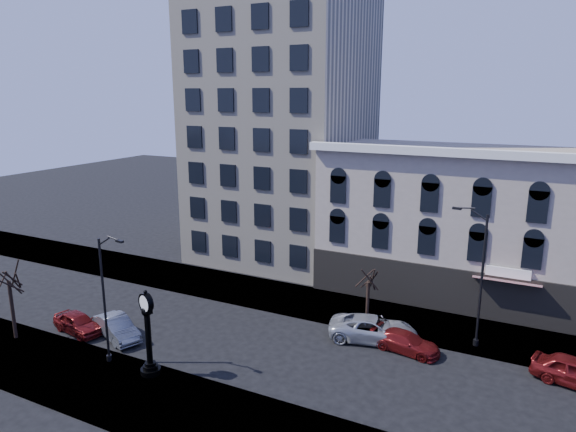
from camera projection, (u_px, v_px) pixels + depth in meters
The scene contains 14 objects.
ground at pixel (235, 340), 34.71m from camera, with size 160.00×160.00×0.00m, color black.
sidewalk_far at pixel (288, 298), 41.65m from camera, with size 160.00×6.00×0.12m, color #9C9A8E.
sidewalk_near at pixel (156, 401), 27.74m from camera, with size 160.00×6.00×0.12m, color #9C9A8E.
cream_tower at pixel (282, 61), 49.29m from camera, with size 15.90×15.40×42.50m.
victorian_row at pixel (462, 222), 41.91m from camera, with size 22.60×11.19×12.50m.
street_clock at pixel (148, 336), 29.82m from camera, with size 1.19×1.19×5.24m.
street_lamp_near at pixel (107, 266), 30.02m from camera, with size 2.15×0.51×8.33m.
street_lamp_far at pixel (474, 241), 32.47m from camera, with size 2.42×0.60×9.36m.
bare_tree_near at pixel (7, 268), 33.66m from camera, with size 3.81×3.81×6.55m.
bare_tree_far at pixel (369, 275), 37.25m from camera, with size 2.56×2.56×4.39m.
car_near_a at pixel (78, 323), 35.67m from camera, with size 1.69×4.21×1.43m, color maroon.
car_near_b at pixel (117, 328), 34.85m from camera, with size 1.58×4.53×1.49m, color #595B60.
car_far_a at pixel (373, 329), 34.51m from camera, with size 2.71×5.88×1.64m, color #A5A8AD.
car_far_b at pixel (406, 342), 33.06m from camera, with size 1.80×4.44×1.29m, color maroon.
Camera 1 is at (17.44, -26.83, 16.26)m, focal length 32.00 mm.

